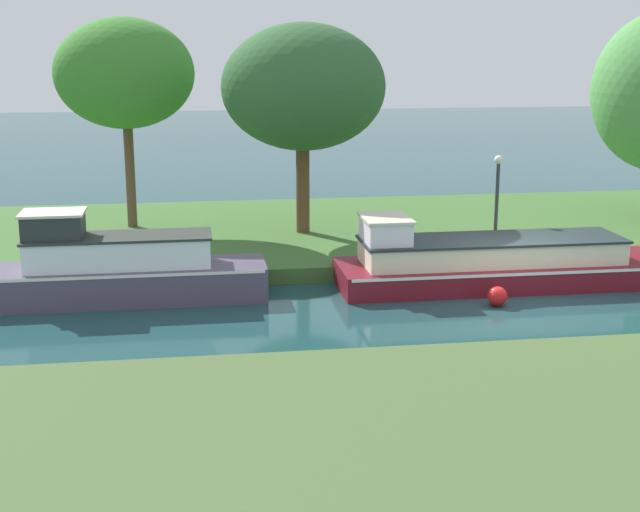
{
  "coord_description": "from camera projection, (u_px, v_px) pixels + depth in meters",
  "views": [
    {
      "loc": [
        -7.59,
        -19.24,
        5.92
      ],
      "look_at": [
        -4.51,
        1.2,
        0.9
      ],
      "focal_mm": 49.74,
      "sensor_mm": 36.0,
      "label": 1
    }
  ],
  "objects": [
    {
      "name": "ground_plane",
      "position": [
        515.0,
        298.0,
        20.99
      ],
      "size": [
        120.0,
        120.0,
        0.0
      ],
      "primitive_type": "plane",
      "color": "#1C4346"
    },
    {
      "name": "riverbank_far",
      "position": [
        435.0,
        229.0,
        27.66
      ],
      "size": [
        72.0,
        10.0,
        0.4
      ],
      "primitive_type": "cube",
      "color": "#3F682E",
      "rests_on": "ground_plane"
    },
    {
      "name": "slate_barge",
      "position": [
        112.0,
        271.0,
        20.61
      ],
      "size": [
        7.02,
        1.69,
        2.16
      ],
      "color": "#504459",
      "rests_on": "ground_plane"
    },
    {
      "name": "maroon_narrowboat",
      "position": [
        499.0,
        263.0,
        22.0
      ],
      "size": [
        8.73,
        2.28,
        1.81
      ],
      "color": "maroon",
      "rests_on": "ground_plane"
    },
    {
      "name": "willow_tree_left",
      "position": [
        124.0,
        74.0,
        25.78
      ],
      "size": [
        4.07,
        3.6,
        6.22
      ],
      "color": "brown",
      "rests_on": "riverbank_far"
    },
    {
      "name": "willow_tree_centre",
      "position": [
        304.0,
        88.0,
        25.11
      ],
      "size": [
        4.69,
        4.09,
        6.06
      ],
      "color": "brown",
      "rests_on": "riverbank_far"
    },
    {
      "name": "lamp_post",
      "position": [
        497.0,
        189.0,
        23.85
      ],
      "size": [
        0.24,
        0.24,
        2.56
      ],
      "color": "#333338",
      "rests_on": "riverbank_far"
    },
    {
      "name": "channel_buoy",
      "position": [
        497.0,
        296.0,
        20.31
      ],
      "size": [
        0.46,
        0.46,
        0.46
      ],
      "primitive_type": "sphere",
      "color": "red",
      "rests_on": "ground_plane"
    }
  ]
}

